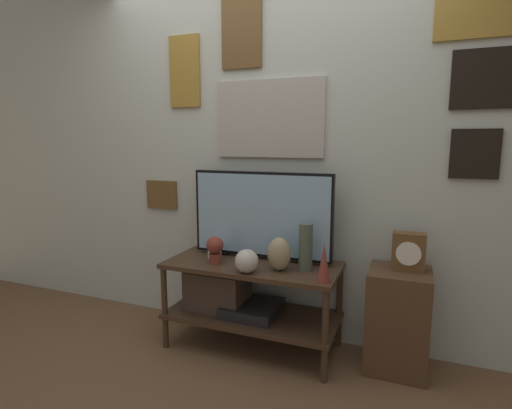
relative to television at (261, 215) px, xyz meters
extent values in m
plane|color=brown|center=(-0.02, -0.41, -0.90)|extent=(12.00, 12.00, 0.00)
cube|color=beige|center=(-0.02, 0.19, 0.45)|extent=(6.40, 0.06, 2.70)
cube|color=#B2ADA3|center=(0.00, 0.15, 0.65)|extent=(0.77, 0.02, 0.53)
cube|color=#B2BCC6|center=(0.00, 0.15, 0.65)|extent=(0.74, 0.01, 0.49)
cube|color=olive|center=(-0.66, 0.15, 1.00)|extent=(0.25, 0.02, 0.51)
cube|color=white|center=(-0.66, 0.15, 1.00)|extent=(0.21, 0.01, 0.47)
cube|color=black|center=(1.30, 0.15, 0.84)|extent=(0.37, 0.02, 0.33)
cube|color=#BCB299|center=(1.30, 0.15, 0.84)|extent=(0.33, 0.01, 0.30)
cube|color=brown|center=(-0.20, 0.15, 1.25)|extent=(0.29, 0.02, 0.51)
cube|color=#BCB299|center=(-0.20, 0.15, 1.25)|extent=(0.26, 0.01, 0.48)
cube|color=black|center=(1.27, 0.15, 0.42)|extent=(0.26, 0.02, 0.29)
cube|color=white|center=(1.27, 0.15, 0.42)|extent=(0.23, 0.01, 0.25)
cube|color=olive|center=(1.22, 0.15, 1.21)|extent=(0.43, 0.02, 0.30)
cube|color=slate|center=(1.22, 0.15, 1.21)|extent=(0.39, 0.01, 0.26)
cube|color=brown|center=(-0.90, 0.15, 0.07)|extent=(0.27, 0.02, 0.22)
cube|color=beige|center=(-0.90, 0.15, 0.07)|extent=(0.23, 0.01, 0.19)
cube|color=#422D1E|center=(-0.02, -0.11, -0.32)|extent=(1.15, 0.52, 0.03)
cube|color=#422D1E|center=(-0.02, -0.11, -0.68)|extent=(1.15, 0.52, 0.03)
cylinder|color=#422D1E|center=(-0.57, -0.34, -0.61)|extent=(0.04, 0.04, 0.59)
cylinder|color=#422D1E|center=(0.53, -0.34, -0.61)|extent=(0.04, 0.04, 0.59)
cylinder|color=#422D1E|center=(-0.57, 0.11, -0.61)|extent=(0.04, 0.04, 0.59)
cylinder|color=#422D1E|center=(0.53, 0.11, -0.61)|extent=(0.04, 0.04, 0.59)
cube|color=black|center=(-0.02, -0.11, -0.63)|extent=(0.36, 0.36, 0.07)
cube|color=#47382D|center=(-0.28, -0.11, -0.53)|extent=(0.40, 0.28, 0.27)
cylinder|color=black|center=(-0.27, 0.00, -0.30)|extent=(0.05, 0.05, 0.02)
cylinder|color=black|center=(0.27, 0.00, -0.30)|extent=(0.05, 0.05, 0.02)
cube|color=black|center=(0.00, 0.00, 0.00)|extent=(0.99, 0.04, 0.58)
cube|color=#8CB2D1|center=(0.00, -0.01, 0.00)|extent=(0.95, 0.01, 0.55)
cylinder|color=#4C5647|center=(0.35, -0.13, -0.16)|extent=(0.09, 0.09, 0.30)
cone|color=brown|center=(0.50, -0.29, -0.20)|extent=(0.08, 0.08, 0.23)
sphere|color=beige|center=(0.02, -0.30, -0.24)|extent=(0.15, 0.15, 0.15)
ellipsoid|color=tan|center=(0.19, -0.19, -0.20)|extent=(0.15, 0.13, 0.21)
cylinder|color=silver|center=(-0.31, -0.09, -0.26)|extent=(0.10, 0.10, 0.09)
cylinder|color=brown|center=(-0.25, -0.20, -0.28)|extent=(0.08, 0.08, 0.07)
sphere|color=brown|center=(-0.25, -0.20, -0.19)|extent=(0.11, 0.11, 0.11)
cube|color=#513823|center=(0.91, -0.03, -0.59)|extent=(0.36, 0.35, 0.63)
cube|color=brown|center=(0.95, 0.00, -0.16)|extent=(0.19, 0.10, 0.23)
cylinder|color=white|center=(0.95, -0.05, -0.16)|extent=(0.14, 0.01, 0.14)
camera|label=1|loc=(0.95, -2.48, 0.49)|focal=28.00mm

